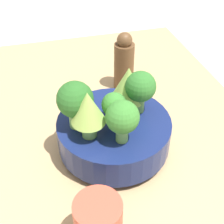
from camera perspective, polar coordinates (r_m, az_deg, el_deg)
The scene contains 11 objects.
ground_plane at distance 0.68m, azimuth 0.33°, elevation -8.83°, with size 6.00×6.00×0.00m, color beige.
table at distance 0.66m, azimuth 0.33°, elevation -7.76°, with size 1.06×0.68×0.04m.
bowl at distance 0.62m, azimuth 0.00°, elevation -3.71°, with size 0.22×0.22×0.07m.
broccoli_floret_center at distance 0.58m, azimuth 0.00°, elevation 1.35°, with size 0.05×0.05×0.06m.
romanesco_piece_near at distance 0.53m, azimuth -4.40°, elevation 0.45°, with size 0.06×0.06×0.09m.
romanesco_piece_far at distance 0.60m, azimuth 3.01°, elevation 5.09°, with size 0.07×0.07×0.09m.
broccoli_floret_front at distance 0.56m, azimuth -6.74°, elevation 1.98°, with size 0.07×0.07×0.09m.
broccoli_floret_right at distance 0.53m, azimuth 1.60°, elevation -1.20°, with size 0.06×0.06×0.08m.
broccoli_floret_back at distance 0.59m, azimuth 5.23°, elevation 4.47°, with size 0.06×0.06×0.09m.
cup at distance 0.49m, azimuth -2.51°, elevation -19.80°, with size 0.07×0.07×0.09m.
pepper_mill at distance 0.79m, azimuth 2.21°, elevation 9.02°, with size 0.05×0.05×0.15m.
Camera 1 is at (0.44, -0.12, 0.50)m, focal length 50.00 mm.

